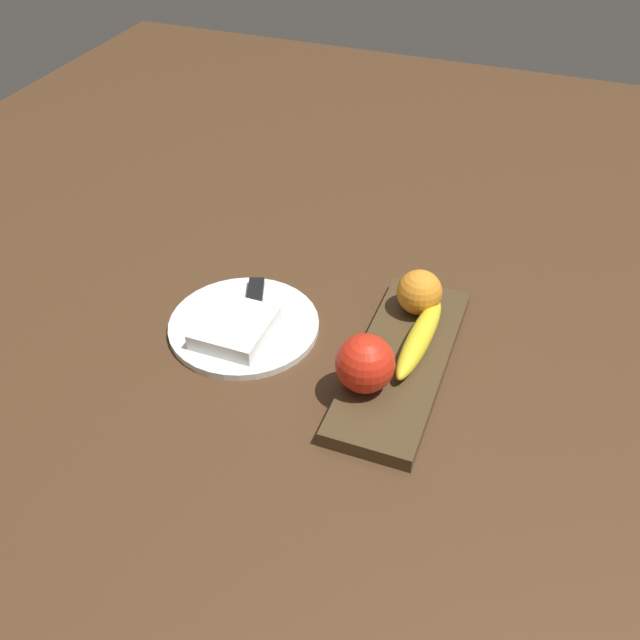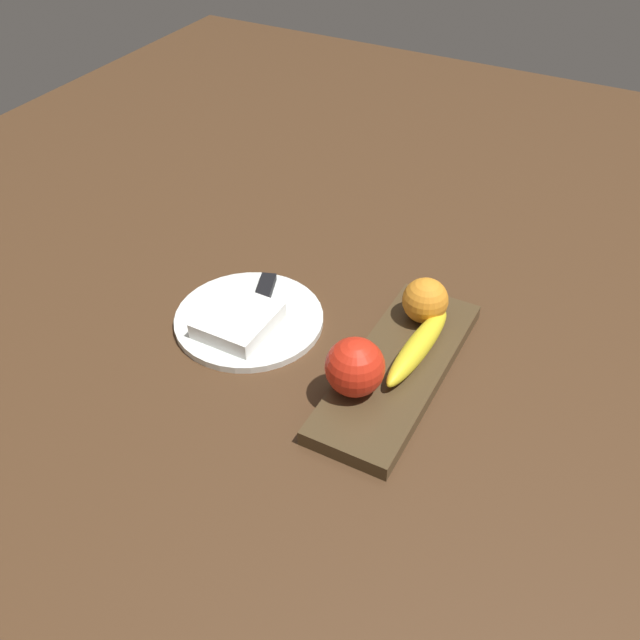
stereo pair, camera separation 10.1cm
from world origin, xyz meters
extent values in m
plane|color=#462D1A|center=(0.00, 0.00, 0.00)|extent=(2.40, 2.40, 0.00)
cube|color=#473620|center=(0.02, -0.03, 0.01)|extent=(0.35, 0.12, 0.02)
sphere|color=red|center=(0.09, -0.06, 0.06)|extent=(0.08, 0.08, 0.08)
ellipsoid|color=yellow|center=(-0.01, -0.01, 0.04)|extent=(0.18, 0.04, 0.03)
sphere|color=orange|center=(-0.09, -0.03, 0.06)|extent=(0.07, 0.07, 0.07)
cylinder|color=white|center=(0.02, -0.28, 0.01)|extent=(0.23, 0.23, 0.01)
cube|color=white|center=(0.05, -0.28, 0.02)|extent=(0.11, 0.10, 0.03)
cube|color=silver|center=(0.02, -0.26, 0.01)|extent=(0.15, 0.07, 0.00)
cube|color=black|center=(-0.04, -0.28, 0.02)|extent=(0.09, 0.05, 0.01)
camera|label=1|loc=(0.74, 0.12, 0.70)|focal=39.64mm
camera|label=2|loc=(0.70, 0.21, 0.70)|focal=39.64mm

